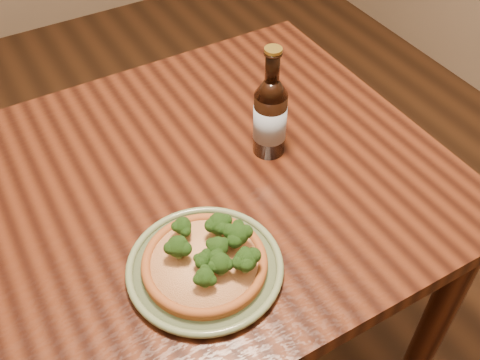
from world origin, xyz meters
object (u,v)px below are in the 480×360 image
plate (205,267)px  pizza (207,260)px  beer_bottle (270,116)px  table (83,256)px

plate → pizza: size_ratio=1.26×
plate → beer_bottle: (0.28, 0.22, 0.09)m
pizza → table: bearing=129.3°
beer_bottle → pizza: bearing=-128.0°
table → plate: 0.30m
plate → beer_bottle: 0.36m
plate → pizza: bearing=-1.6°
plate → beer_bottle: bearing=38.6°
table → pizza: pizza is taller
plate → table: bearing=128.5°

